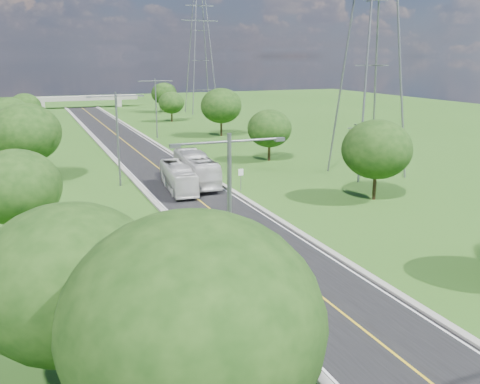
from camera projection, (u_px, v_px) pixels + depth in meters
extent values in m
plane|color=#2A5618|center=(145.00, 158.00, 73.39)|extent=(260.00, 260.00, 0.00)
cube|color=black|center=(137.00, 151.00, 78.77)|extent=(8.00, 150.00, 0.06)
cube|color=gray|center=(107.00, 152.00, 77.20)|extent=(0.50, 150.00, 0.22)
cube|color=gray|center=(165.00, 149.00, 80.30)|extent=(0.50, 150.00, 0.22)
cylinder|color=slate|center=(241.00, 180.00, 55.23)|extent=(0.08, 0.08, 2.40)
cube|color=white|center=(241.00, 172.00, 55.00)|extent=(0.55, 0.04, 0.70)
cube|color=gray|center=(42.00, 105.00, 141.34)|extent=(1.20, 3.00, 2.00)
cube|color=gray|center=(119.00, 103.00, 148.63)|extent=(1.20, 3.00, 2.00)
cube|color=gray|center=(81.00, 98.00, 144.59)|extent=(30.00, 3.00, 1.20)
cylinder|color=slate|center=(230.00, 232.00, 26.86)|extent=(0.22, 0.22, 10.00)
cylinder|color=slate|center=(202.00, 143.00, 25.22)|extent=(2.80, 0.12, 0.12)
cylinder|color=slate|center=(256.00, 140.00, 26.24)|extent=(2.80, 0.12, 0.12)
cube|color=slate|center=(175.00, 146.00, 24.76)|extent=(0.50, 0.25, 0.18)
cube|color=slate|center=(279.00, 139.00, 26.72)|extent=(0.50, 0.25, 0.18)
cylinder|color=slate|center=(118.00, 140.00, 56.50)|extent=(0.22, 0.22, 10.00)
cylinder|color=slate|center=(102.00, 96.00, 54.85)|extent=(2.80, 0.12, 0.12)
cylinder|color=slate|center=(129.00, 96.00, 55.87)|extent=(2.80, 0.12, 0.12)
cube|color=slate|center=(89.00, 97.00, 54.39)|extent=(0.50, 0.25, 0.18)
cube|color=slate|center=(141.00, 96.00, 56.36)|extent=(0.50, 0.25, 0.18)
cylinder|color=slate|center=(156.00, 109.00, 90.50)|extent=(0.22, 0.22, 10.00)
cylinder|color=slate|center=(147.00, 81.00, 88.86)|extent=(2.80, 0.12, 0.12)
cylinder|color=slate|center=(163.00, 81.00, 89.88)|extent=(2.80, 0.12, 0.12)
cube|color=slate|center=(139.00, 81.00, 88.40)|extent=(0.50, 0.25, 0.18)
cube|color=slate|center=(171.00, 81.00, 90.37)|extent=(0.50, 0.25, 0.18)
cube|color=slate|center=(200.00, 21.00, 126.87)|extent=(9.00, 0.25, 0.25)
cube|color=slate|center=(199.00, 6.00, 126.04)|extent=(7.00, 0.25, 0.25)
cylinder|color=black|center=(78.00, 369.00, 21.21)|extent=(0.36, 0.36, 3.06)
ellipsoid|color=black|center=(71.00, 282.00, 20.29)|extent=(7.14, 7.14, 6.07)
cylinder|color=black|center=(21.00, 231.00, 38.49)|extent=(0.36, 0.36, 2.70)
ellipsoid|color=black|center=(16.00, 187.00, 37.67)|extent=(6.30, 6.30, 5.36)
cylinder|color=black|center=(29.00, 169.00, 58.54)|extent=(0.36, 0.36, 3.24)
ellipsoid|color=black|center=(26.00, 133.00, 57.56)|extent=(7.56, 7.56, 6.43)
cylinder|color=black|center=(11.00, 140.00, 79.41)|extent=(0.36, 0.36, 2.88)
ellipsoid|color=black|center=(9.00, 117.00, 78.54)|extent=(6.72, 6.72, 5.71)
cylinder|color=black|center=(27.00, 123.00, 101.92)|extent=(0.36, 0.36, 2.52)
ellipsoid|color=black|center=(25.00, 107.00, 101.16)|extent=(5.88, 5.88, 5.00)
ellipsoid|color=black|center=(193.00, 324.00, 15.84)|extent=(7.98, 7.98, 6.78)
cylinder|color=black|center=(375.00, 185.00, 51.92)|extent=(0.36, 0.36, 2.88)
ellipsoid|color=black|center=(377.00, 149.00, 51.05)|extent=(6.72, 6.72, 5.71)
cylinder|color=black|center=(269.00, 151.00, 71.36)|extent=(0.36, 0.36, 2.52)
ellipsoid|color=black|center=(269.00, 128.00, 70.60)|extent=(5.88, 5.88, 5.00)
cylinder|color=black|center=(221.00, 127.00, 93.57)|extent=(0.36, 0.36, 3.06)
ellipsoid|color=black|center=(221.00, 106.00, 92.65)|extent=(7.14, 7.14, 6.07)
cylinder|color=black|center=(172.00, 116.00, 114.30)|extent=(0.36, 0.36, 2.34)
ellipsoid|color=black|center=(171.00, 103.00, 113.60)|extent=(5.46, 5.46, 4.64)
cylinder|color=black|center=(165.00, 107.00, 133.49)|extent=(0.36, 0.36, 2.70)
ellipsoid|color=black|center=(164.00, 93.00, 132.68)|extent=(6.30, 6.30, 5.36)
imported|color=silver|center=(196.00, 169.00, 58.24)|extent=(3.62, 11.92, 3.27)
imported|color=silver|center=(178.00, 178.00, 55.18)|extent=(3.12, 9.92, 2.72)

